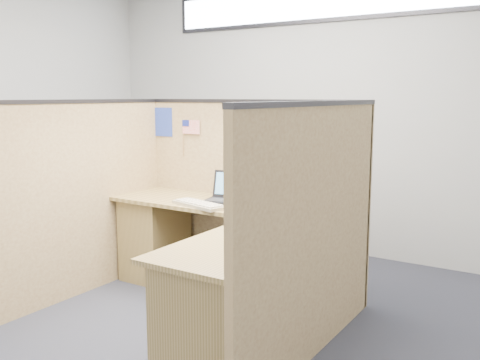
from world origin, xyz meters
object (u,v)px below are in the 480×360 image
Objects in this scene: laptop at (229,194)px; keyboard at (199,204)px; l_desk at (218,262)px; mouse at (260,211)px.

keyboard is (-0.08, -0.29, -0.04)m from laptop.
l_desk is 20.20× the size of mouse.
mouse is (0.53, 0.01, 0.01)m from keyboard.
laptop is 0.52m from mouse.
laptop is 0.73× the size of keyboard.
laptop reaches higher than l_desk.
laptop reaches higher than mouse.
mouse is (0.44, -0.28, -0.04)m from laptop.
l_desk is 0.66m from laptop.
keyboard is 0.53m from mouse.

